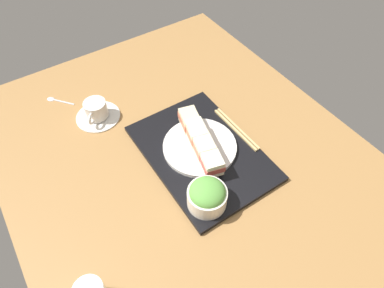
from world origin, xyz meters
TOP-DOWN VIEW (x-y plane):
  - ground_plane at (0.00, 0.00)cm, footprint 140.00×100.00cm
  - serving_tray at (4.97, -4.69)cm, footprint 42.22×29.82cm
  - sandwich_plate at (6.32, -4.85)cm, footprint 21.84×21.84cm
  - sandwich_nearmost at (-2.01, -2.98)cm, footprint 8.32×7.11cm
  - sandwich_inner_near at (3.54, -4.22)cm, footprint 8.31×6.94cm
  - sandwich_inner_far at (9.09, -5.47)cm, footprint 8.12×6.87cm
  - sandwich_farmost at (14.64, -6.72)cm, footprint 8.24×6.99cm
  - salad_bowl at (-9.95, 4.03)cm, footprint 10.38×10.38cm
  - chopsticks_pair at (5.99, -18.36)cm, footprint 20.07×2.16cm
  - coffee_cup at (36.12, 14.95)cm, footprint 14.25×14.25cm
  - teaspoon at (51.80, 24.13)cm, footprint 8.84×7.51cm

SIDE VIEW (x-z plane):
  - ground_plane at x=0.00cm, z-range -3.00..0.00cm
  - teaspoon at x=51.80cm, z-range -0.05..0.75cm
  - serving_tray at x=4.97cm, z-range 0.00..1.46cm
  - chopsticks_pair at x=5.99cm, z-range 1.46..2.16cm
  - sandwich_plate at x=6.32cm, z-range 1.46..2.68cm
  - coffee_cup at x=36.12cm, z-range -0.61..5.77cm
  - sandwich_farmost at x=14.64cm, z-range 2.68..7.50cm
  - sandwich_nearmost at x=-2.01cm, z-range 2.68..7.65cm
  - salad_bowl at x=-9.95cm, z-range 1.33..9.14cm
  - sandwich_inner_near at x=3.54cm, z-range 2.68..7.86cm
  - sandwich_inner_far at x=9.09cm, z-range 2.68..7.98cm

